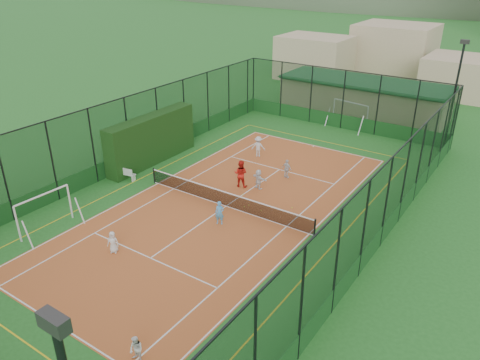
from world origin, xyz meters
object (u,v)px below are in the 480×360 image
object	(u,v)px
child_near_left	(113,242)
clubhouse	(363,97)
child_far_left	(258,147)
child_far_right	(287,169)
white_bench	(124,173)
child_near_mid	(220,213)
futsal_goal_far	(350,115)
child_far_back	(259,179)
futsal_goal_near	(45,212)
coach	(241,174)
child_near_right	(136,350)
floodlight_ne	(454,98)

from	to	relation	value
child_near_left	clubhouse	bearing A→B (deg)	56.69
child_far_left	child_far_right	size ratio (longest dim) A/B	1.20
white_bench	child_near_mid	xyz separation A→B (m)	(8.68, -1.10, 0.23)
futsal_goal_far	child_far_right	bearing A→B (deg)	-77.15
white_bench	child_far_right	xyz separation A→B (m)	(8.84, 6.23, 0.20)
child_far_left	child_far_back	bearing A→B (deg)	99.05
clubhouse	futsal_goal_far	distance (m)	4.51
futsal_goal_near	white_bench	bearing A→B (deg)	13.08
white_bench	child_far_right	world-z (taller)	child_far_right
futsal_goal_near	child_near_left	xyz separation A→B (m)	(4.66, 0.51, -0.44)
child_far_back	futsal_goal_near	bearing A→B (deg)	72.29
futsal_goal_far	coach	xyz separation A→B (m)	(-1.32, -14.83, -0.20)
futsal_goal_far	child_near_mid	distance (m)	19.37
child_far_back	child_near_right	bearing A→B (deg)	120.11
child_near_mid	child_far_back	distance (m)	4.95
child_far_left	child_far_back	xyz separation A→B (m)	(2.84, -4.50, -0.12)
child_far_back	coach	bearing A→B (deg)	33.93
futsal_goal_far	coach	world-z (taller)	futsal_goal_far
child_near_left	child_near_right	size ratio (longest dim) A/B	1.03
floodlight_ne	futsal_goal_far	distance (m)	8.67
clubhouse	child_near_mid	bearing A→B (deg)	-87.89
floodlight_ne	coach	world-z (taller)	floodlight_ne
child_far_right	child_far_back	world-z (taller)	child_far_back
clubhouse	child_far_back	size ratio (longest dim) A/B	11.58
white_bench	coach	distance (m)	7.82
futsal_goal_near	child_far_back	distance (m)	12.67
clubhouse	child_near_right	xyz separation A→B (m)	(4.19, -33.41, -1.00)
white_bench	child_far_back	distance (m)	8.98
clubhouse	child_far_left	world-z (taller)	clubhouse
white_bench	futsal_goal_near	size ratio (longest dim) A/B	0.51
clubhouse	child_far_right	xyz separation A→B (m)	(1.04, -16.49, -0.92)
white_bench	futsal_goal_near	bearing A→B (deg)	-88.50
child_near_mid	child_far_back	xyz separation A→B (m)	(-0.55, 4.91, -0.03)
futsal_goal_far	child_far_left	xyz separation A→B (m)	(-3.04, -9.95, -0.32)
floodlight_ne	white_bench	distance (m)	24.13
futsal_goal_near	child_far_left	world-z (taller)	futsal_goal_near
child_near_mid	floodlight_ne	bearing A→B (deg)	42.18
child_near_left	child_far_right	bearing A→B (deg)	47.25
clubhouse	white_bench	distance (m)	24.04
white_bench	child_near_right	distance (m)	16.06
futsal_goal_near	clubhouse	bearing A→B (deg)	-9.77
child_far_right	futsal_goal_far	bearing A→B (deg)	-78.54
child_near_left	child_far_back	bearing A→B (deg)	48.03
child_far_back	child_near_mid	bearing A→B (deg)	111.59
child_far_back	coach	size ratio (longest dim) A/B	0.73
child_near_left	child_far_right	size ratio (longest dim) A/B	0.90
futsal_goal_near	child_near_right	distance (m)	11.43
futsal_goal_near	coach	bearing A→B (deg)	-26.62
child_far_left	white_bench	bearing A→B (deg)	34.29
futsal_goal_near	child_near_right	bearing A→B (deg)	-107.09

